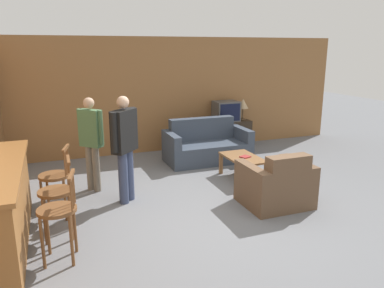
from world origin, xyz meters
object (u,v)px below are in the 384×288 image
bar_chair_near (59,215)px  coffee_table (243,160)px  book_on_table (245,157)px  person_by_window (91,139)px  armchair_near (276,186)px  tv (226,111)px  table_lamp (243,104)px  person_by_counter (125,144)px  bar_chair_mid (57,196)px  tv_unit (226,134)px  bar_chair_far (56,180)px  couch_far (206,146)px

bar_chair_near → coffee_table: bar_chair_near is taller
book_on_table → person_by_window: size_ratio=0.13×
coffee_table → book_on_table: bearing=-62.8°
armchair_near → coffee_table: (0.09, 1.24, 0.05)m
coffee_table → tv: 2.31m
person_by_window → table_lamp: bearing=25.0°
armchair_near → tv: tv is taller
tv → book_on_table: 2.33m
tv → person_by_counter: person_by_counter is taller
bar_chair_mid → table_lamp: (4.36, 3.25, 0.48)m
book_on_table → person_by_window: (-2.65, 0.44, 0.47)m
person_by_window → tv_unit: bearing=27.9°
bar_chair_near → armchair_near: 3.18m
bar_chair_far → person_by_window: person_by_window is taller
tv_unit → person_by_counter: person_by_counter is taller
armchair_near → couch_far: bearing=91.8°
tv → book_on_table: size_ratio=2.72×
armchair_near → tv_unit: armchair_near is taller
bar_chair_near → armchair_near: bearing=8.2°
coffee_table → book_on_table: book_on_table is taller
tv_unit → bar_chair_near: bearing=-135.6°
bar_chair_mid → person_by_counter: size_ratio=0.62×
tv_unit → tv: bearing=-90.0°
tv → tv_unit: bearing=90.0°
armchair_near → book_on_table: bearing=84.7°
bar_chair_mid → tv_unit: (3.91, 3.25, -0.23)m
armchair_near → person_by_counter: bearing=155.2°
bar_chair_near → bar_chair_far: 1.22m
couch_far → table_lamp: bearing=32.5°
table_lamp → tv_unit: bearing=180.0°
coffee_table → table_lamp: bearing=62.0°
bar_chair_mid → book_on_table: (3.25, 1.07, -0.12)m
couch_far → bar_chair_near: bearing=-135.5°
bar_chair_far → couch_far: bearing=30.3°
bar_chair_far → coffee_table: bearing=8.4°
bar_chair_far → book_on_table: 3.28m
person_by_window → person_by_counter: person_by_counter is taller
armchair_near → table_lamp: size_ratio=1.90×
couch_far → tv_unit: couch_far is taller
bar_chair_mid → bar_chair_far: size_ratio=1.00×
person_by_window → armchair_near: bearing=-32.7°
tv_unit → table_lamp: table_lamp is taller
bar_chair_near → tv: 5.49m
bar_chair_mid → person_by_window: size_ratio=0.65×
bar_chair_far → book_on_table: (3.25, 0.43, -0.12)m
couch_far → coffee_table: (0.17, -1.31, 0.05)m
bar_chair_far → coffee_table: bar_chair_far is taller
armchair_near → tv: (0.78, 3.38, 0.58)m
book_on_table → person_by_window: bearing=170.7°
couch_far → tv_unit: (0.85, 0.83, 0.02)m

